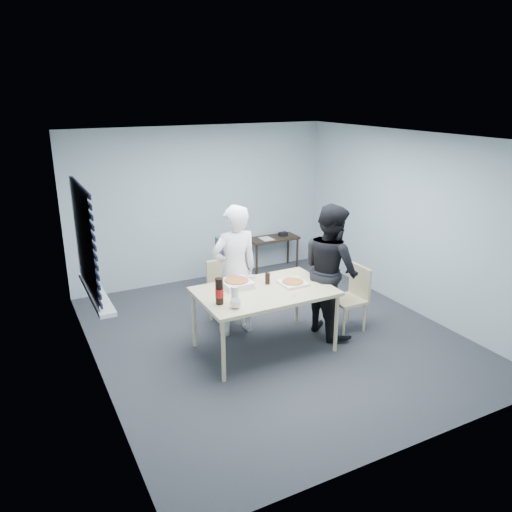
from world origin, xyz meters
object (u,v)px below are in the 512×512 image
dining_table (265,294)px  person_white (235,271)px  mug_a (236,304)px  backpack (227,251)px  soda_bottle (219,292)px  stool (227,271)px  mug_b (252,279)px  chair_far (224,287)px  side_table (273,242)px  chair_right (353,293)px  person_black (330,270)px

dining_table → person_white: person_white is taller
mug_a → backpack: bearing=68.3°
soda_bottle → stool: bearing=63.9°
dining_table → mug_b: size_ratio=16.49×
chair_far → backpack: size_ratio=1.94×
side_table → chair_right: bearing=-94.1°
mug_a → side_table: bearing=54.0°
chair_right → person_black: (-0.34, 0.07, 0.37)m
dining_table → mug_b: 0.32m
mug_a → dining_table: bearing=30.4°
stool → chair_far: bearing=-116.7°
side_table → soda_bottle: bearing=-129.4°
chair_right → soda_bottle: soda_bottle is taller
side_table → stool: side_table is taller
chair_right → backpack: 2.16m
side_table → chair_far: bearing=-136.8°
person_white → mug_b: bearing=110.0°
side_table → backpack: 1.39m
chair_right → person_black: bearing=168.5°
chair_far → chair_right: same height
dining_table → mug_a: size_ratio=13.40×
chair_far → mug_a: 1.40m
side_table → mug_b: (-1.56, -2.23, 0.32)m
mug_a → soda_bottle: size_ratio=0.39×
backpack → soda_bottle: soda_bottle is taller
person_white → person_black: same height
person_white → person_black: size_ratio=1.00×
chair_right → person_black: person_black is taller
side_table → soda_bottle: soda_bottle is taller
person_white → chair_far: bearing=-91.2°
chair_right → mug_b: (-1.37, 0.33, 0.34)m
dining_table → side_table: dining_table is taller
person_white → backpack: person_white is taller
chair_right → mug_b: bearing=166.3°
chair_far → mug_b: 0.76m
chair_right → side_table: 2.57m
dining_table → stool: (0.33, 1.87, -0.36)m
person_white → chair_right: bearing=157.3°
chair_far → person_white: person_white is taller
chair_right → mug_a: (-1.88, -0.28, 0.34)m
chair_right → person_black: size_ratio=0.50×
chair_right → side_table: chair_right is taller
person_white → stool: 1.46m
backpack → mug_a: 2.34m
mug_a → person_white: bearing=65.6°
backpack → stool: bearing=66.3°
stool → mug_a: 2.40m
stool → side_table: bearing=28.7°
soda_bottle → chair_right: bearing=2.8°
dining_table → mug_a: 0.63m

